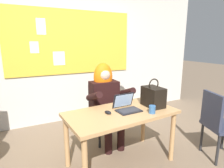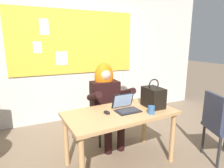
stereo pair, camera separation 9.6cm
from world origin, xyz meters
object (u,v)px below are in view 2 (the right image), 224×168
Objects in this scene: chair_extra_corner at (220,124)px; laptop at (126,107)px; handbag at (153,97)px; chair_at_desk at (103,109)px; desk_main at (120,119)px; computer_mouse at (107,112)px; person_costumed at (106,97)px; coffee_mug at (151,110)px.

laptop is at bearing 175.54° from chair_extra_corner.
chair_at_desk is at bearing 120.02° from handbag.
computer_mouse reaches higher than desk_main.
desk_main is 1.13× the size of person_costumed.
handbag is at bearing 167.24° from chair_extra_corner.
chair_extra_corner is (1.13, -0.48, -0.24)m from laptop.
person_costumed reaches higher than desk_main.
person_costumed is (0.06, 0.58, 0.11)m from desk_main.
desk_main is 0.53m from handbag.
person_costumed reaches higher than chair_extra_corner.
laptop is (0.09, 0.02, 0.14)m from desk_main.
chair_at_desk is 9.44× the size of coffee_mug.
handbag reaches higher than chair_at_desk.
person_costumed reaches higher than laptop.
handbag is (0.65, -0.02, 0.12)m from computer_mouse.
computer_mouse is at bearing 179.71° from chair_extra_corner.
handbag reaches higher than laptop.
desk_main is at bearing -172.41° from laptop.
chair_at_desk is 0.77m from computer_mouse.
chair_extra_corner reaches higher than desk_main.
coffee_mug reaches higher than desk_main.
laptop is 1.25m from chair_extra_corner.
laptop is 0.40m from handbag.
person_costumed is 1.57m from chair_extra_corner.
person_costumed is 1.36× the size of chair_extra_corner.
computer_mouse is 0.53m from coffee_mug.
computer_mouse is at bearing 155.37° from coffee_mug.
chair_extra_corner is (0.91, -0.25, -0.24)m from coffee_mug.
chair_extra_corner is (1.16, -1.17, 0.02)m from chair_at_desk.
handbag reaches higher than chair_extra_corner.
person_costumed is at bearing 54.27° from computer_mouse.
person_costumed is 0.57m from laptop.
chair_at_desk is 8.63× the size of computer_mouse.
coffee_mug is at bearing -176.93° from chair_extra_corner.
person_costumed is 4.07× the size of laptop.
laptop is at bearing 134.29° from coffee_mug.
desk_main is at bearing 178.40° from handbag.
desk_main is 4.59× the size of laptop.
computer_mouse is at bearing -19.77° from chair_at_desk.
person_costumed reaches higher than computer_mouse.
computer_mouse is at bearing -21.37° from person_costumed.
desk_main is at bearing -17.03° from computer_mouse.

